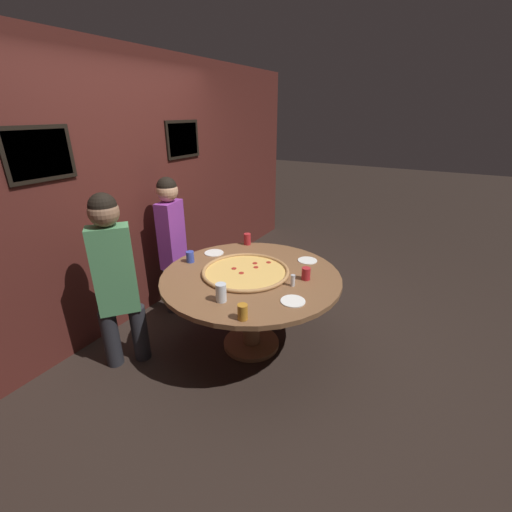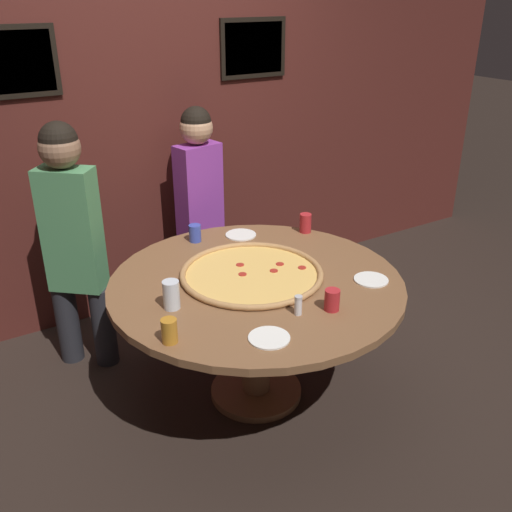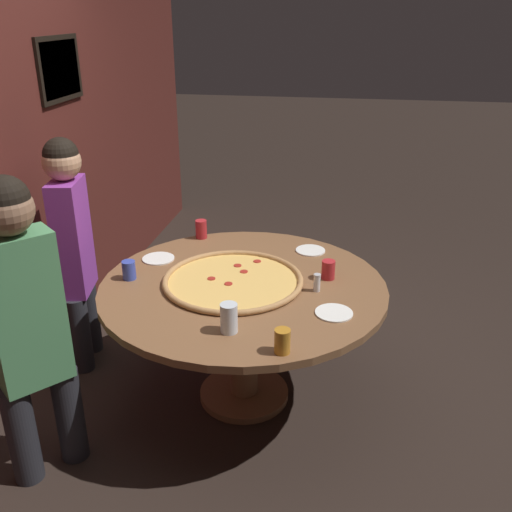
{
  "view_description": "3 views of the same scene",
  "coord_description": "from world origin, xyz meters",
  "px_view_note": "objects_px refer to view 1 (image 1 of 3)",
  "views": [
    {
      "loc": [
        -2.29,
        -1.34,
        2.04
      ],
      "look_at": [
        0.03,
        -0.03,
        0.91
      ],
      "focal_mm": 24.0,
      "sensor_mm": 36.0,
      "label": 1
    },
    {
      "loc": [
        -1.39,
        -2.26,
        2.13
      ],
      "look_at": [
        -0.04,
        -0.06,
        0.91
      ],
      "focal_mm": 40.0,
      "sensor_mm": 36.0,
      "label": 2
    },
    {
      "loc": [
        -2.7,
        -0.55,
        2.12
      ],
      "look_at": [
        -0.02,
        -0.07,
        0.92
      ],
      "focal_mm": 40.0,
      "sensor_mm": 36.0,
      "label": 3
    }
  ],
  "objects_px": {
    "drink_cup_centre_back": "(306,274)",
    "drink_cup_beside_pizza": "(243,312)",
    "diner_far_left": "(115,274)",
    "diner_side_right": "(172,237)",
    "white_plate_far_back": "(293,301)",
    "condiment_shaker": "(293,280)",
    "drink_cup_far_right": "(247,239)",
    "drink_cup_by_shaker": "(190,257)",
    "white_plate_right_side": "(214,253)",
    "dining_table": "(251,288)",
    "drink_cup_front_edge": "(221,293)",
    "white_plate_beside_cup": "(307,261)",
    "giant_pizza": "(246,271)"
  },
  "relations": [
    {
      "from": "drink_cup_by_shaker",
      "to": "white_plate_right_side",
      "type": "bearing_deg",
      "value": -13.85
    },
    {
      "from": "diner_far_left",
      "to": "diner_side_right",
      "type": "bearing_deg",
      "value": -124.62
    },
    {
      "from": "white_plate_far_back",
      "to": "white_plate_beside_cup",
      "type": "height_order",
      "value": "same"
    },
    {
      "from": "drink_cup_front_edge",
      "to": "white_plate_right_side",
      "type": "height_order",
      "value": "drink_cup_front_edge"
    },
    {
      "from": "drink_cup_centre_back",
      "to": "white_plate_beside_cup",
      "type": "distance_m",
      "value": 0.39
    },
    {
      "from": "giant_pizza",
      "to": "drink_cup_far_right",
      "type": "xyz_separation_m",
      "value": [
        0.6,
        0.34,
        0.05
      ]
    },
    {
      "from": "white_plate_far_back",
      "to": "diner_far_left",
      "type": "height_order",
      "value": "diner_far_left"
    },
    {
      "from": "drink_cup_beside_pizza",
      "to": "white_plate_right_side",
      "type": "xyz_separation_m",
      "value": [
        0.85,
        0.85,
        -0.05
      ]
    },
    {
      "from": "dining_table",
      "to": "white_plate_far_back",
      "type": "xyz_separation_m",
      "value": [
        -0.24,
        -0.5,
        0.14
      ]
    },
    {
      "from": "condiment_shaker",
      "to": "white_plate_far_back",
      "type": "bearing_deg",
      "value": -155.79
    },
    {
      "from": "giant_pizza",
      "to": "drink_cup_beside_pizza",
      "type": "relative_size",
      "value": 6.86
    },
    {
      "from": "white_plate_far_back",
      "to": "drink_cup_centre_back",
      "type": "bearing_deg",
      "value": 7.76
    },
    {
      "from": "drink_cup_beside_pizza",
      "to": "condiment_shaker",
      "type": "distance_m",
      "value": 0.61
    },
    {
      "from": "drink_cup_front_edge",
      "to": "diner_far_left",
      "type": "relative_size",
      "value": 0.09
    },
    {
      "from": "drink_cup_beside_pizza",
      "to": "drink_cup_far_right",
      "type": "xyz_separation_m",
      "value": [
        1.23,
        0.69,
        0.0
      ]
    },
    {
      "from": "drink_cup_far_right",
      "to": "white_plate_far_back",
      "type": "bearing_deg",
      "value": -133.46
    },
    {
      "from": "drink_cup_centre_back",
      "to": "white_plate_right_side",
      "type": "relative_size",
      "value": 0.56
    },
    {
      "from": "dining_table",
      "to": "condiment_shaker",
      "type": "bearing_deg",
      "value": -92.09
    },
    {
      "from": "drink_cup_centre_back",
      "to": "condiment_shaker",
      "type": "relative_size",
      "value": 1.09
    },
    {
      "from": "drink_cup_far_right",
      "to": "condiment_shaker",
      "type": "xyz_separation_m",
      "value": [
        -0.62,
        -0.79,
        -0.01
      ]
    },
    {
      "from": "drink_cup_front_edge",
      "to": "diner_side_right",
      "type": "xyz_separation_m",
      "value": [
        0.7,
        1.11,
        0.01
      ]
    },
    {
      "from": "drink_cup_beside_pizza",
      "to": "white_plate_right_side",
      "type": "bearing_deg",
      "value": 45.02
    },
    {
      "from": "drink_cup_beside_pizza",
      "to": "giant_pizza",
      "type": "bearing_deg",
      "value": 29.34
    },
    {
      "from": "drink_cup_far_right",
      "to": "diner_far_left",
      "type": "xyz_separation_m",
      "value": [
        -1.32,
        0.44,
        0.05
      ]
    },
    {
      "from": "dining_table",
      "to": "white_plate_far_back",
      "type": "distance_m",
      "value": 0.57
    },
    {
      "from": "drink_cup_centre_back",
      "to": "white_plate_right_side",
      "type": "height_order",
      "value": "drink_cup_centre_back"
    },
    {
      "from": "drink_cup_by_shaker",
      "to": "white_plate_right_side",
      "type": "height_order",
      "value": "drink_cup_by_shaker"
    },
    {
      "from": "drink_cup_beside_pizza",
      "to": "diner_far_left",
      "type": "bearing_deg",
      "value": 94.84
    },
    {
      "from": "white_plate_far_back",
      "to": "diner_side_right",
      "type": "bearing_deg",
      "value": 74.01
    },
    {
      "from": "drink_cup_by_shaker",
      "to": "drink_cup_centre_back",
      "type": "bearing_deg",
      "value": -79.84
    },
    {
      "from": "drink_cup_front_edge",
      "to": "white_plate_beside_cup",
      "type": "relative_size",
      "value": 0.79
    },
    {
      "from": "white_plate_far_back",
      "to": "diner_side_right",
      "type": "distance_m",
      "value": 1.64
    },
    {
      "from": "drink_cup_centre_back",
      "to": "drink_cup_beside_pizza",
      "type": "bearing_deg",
      "value": 168.8
    },
    {
      "from": "white_plate_right_side",
      "to": "drink_cup_front_edge",
      "type": "bearing_deg",
      "value": -140.88
    },
    {
      "from": "drink_cup_beside_pizza",
      "to": "white_plate_far_back",
      "type": "bearing_deg",
      "value": -28.39
    },
    {
      "from": "drink_cup_far_right",
      "to": "diner_side_right",
      "type": "distance_m",
      "value": 0.79
    },
    {
      "from": "drink_cup_far_right",
      "to": "white_plate_right_side",
      "type": "relative_size",
      "value": 0.63
    },
    {
      "from": "diner_side_right",
      "to": "drink_cup_by_shaker",
      "type": "bearing_deg",
      "value": 49.36
    },
    {
      "from": "condiment_shaker",
      "to": "diner_side_right",
      "type": "xyz_separation_m",
      "value": [
        0.23,
        1.48,
        0.03
      ]
    },
    {
      "from": "white_plate_right_side",
      "to": "drink_cup_by_shaker",
      "type": "bearing_deg",
      "value": 166.15
    },
    {
      "from": "dining_table",
      "to": "drink_cup_beside_pizza",
      "type": "distance_m",
      "value": 0.71
    },
    {
      "from": "diner_side_right",
      "to": "drink_cup_beside_pizza",
      "type": "bearing_deg",
      "value": 47.8
    },
    {
      "from": "drink_cup_by_shaker",
      "to": "condiment_shaker",
      "type": "relative_size",
      "value": 1.08
    },
    {
      "from": "giant_pizza",
      "to": "drink_cup_beside_pizza",
      "type": "height_order",
      "value": "drink_cup_beside_pizza"
    },
    {
      "from": "dining_table",
      "to": "giant_pizza",
      "type": "relative_size",
      "value": 2.02
    },
    {
      "from": "drink_cup_centre_back",
      "to": "white_plate_beside_cup",
      "type": "height_order",
      "value": "drink_cup_centre_back"
    },
    {
      "from": "dining_table",
      "to": "white_plate_beside_cup",
      "type": "xyz_separation_m",
      "value": [
        0.51,
        -0.32,
        0.14
      ]
    },
    {
      "from": "white_plate_right_side",
      "to": "white_plate_beside_cup",
      "type": "bearing_deg",
      "value": -72.37
    },
    {
      "from": "drink_cup_by_shaker",
      "to": "drink_cup_front_edge",
      "type": "relative_size",
      "value": 0.74
    },
    {
      "from": "dining_table",
      "to": "diner_side_right",
      "type": "bearing_deg",
      "value": 78.95
    }
  ]
}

